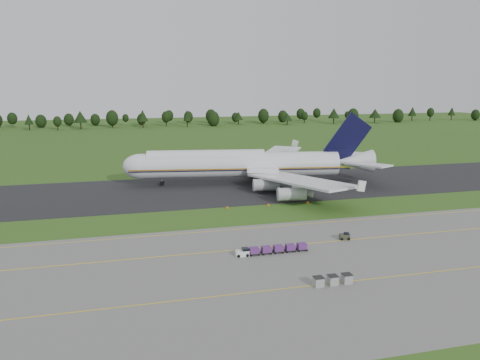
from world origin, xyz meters
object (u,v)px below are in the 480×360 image
object	(u,v)px
utility_cart	(344,237)
uld_row	(333,280)
aircraft	(245,164)
edge_markers	(268,205)
baggage_train	(271,249)

from	to	relation	value
utility_cart	uld_row	world-z (taller)	uld_row
aircraft	edge_markers	xyz separation A→B (m)	(-0.79, -26.69, -5.95)
baggage_train	aircraft	bearing A→B (deg)	79.98
utility_cart	edge_markers	bearing A→B (deg)	104.32
aircraft	baggage_train	xyz separation A→B (m)	(-10.32, -58.40, -5.42)
aircraft	edge_markers	size ratio (longest dim) A/B	3.57
uld_row	aircraft	bearing A→B (deg)	86.06
utility_cart	uld_row	xyz separation A→B (m)	(-11.41, -18.94, 0.22)
utility_cart	edge_markers	xyz separation A→B (m)	(-7.13, 27.93, -0.31)
baggage_train	utility_cart	world-z (taller)	baggage_train
utility_cart	aircraft	bearing A→B (deg)	96.62
aircraft	uld_row	xyz separation A→B (m)	(-5.07, -73.56, -5.42)
aircraft	utility_cart	size ratio (longest dim) A/B	36.38
aircraft	baggage_train	world-z (taller)	aircraft
edge_markers	uld_row	bearing A→B (deg)	-95.22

